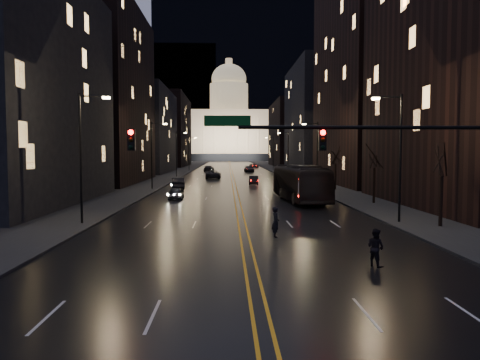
{
  "coord_description": "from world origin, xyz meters",
  "views": [
    {
      "loc": [
        -1.01,
        -22.12,
        5.05
      ],
      "look_at": [
        -0.11,
        10.85,
        3.05
      ],
      "focal_mm": 35.0,
      "sensor_mm": 36.0,
      "label": 1
    }
  ],
  "objects": [
    {
      "name": "building_right_mid",
      "position": [
        21.0,
        92.0,
        13.0
      ],
      "size": [
        12.0,
        34.0,
        26.0
      ],
      "primitive_type": "cube",
      "color": "black",
      "rests_on": "ground"
    },
    {
      "name": "building_right_dist",
      "position": [
        21.0,
        140.0,
        11.0
      ],
      "size": [
        12.0,
        40.0,
        22.0
      ],
      "primitive_type": "cube",
      "color": "black",
      "rests_on": "ground"
    },
    {
      "name": "tree_right_near",
      "position": [
        13.0,
        8.0,
        4.53
      ],
      "size": [
        2.4,
        2.4,
        6.65
      ],
      "color": "black",
      "rests_on": "ground"
    },
    {
      "name": "receding_car_d",
      "position": [
        7.23,
        122.29,
        0.71
      ],
      "size": [
        2.83,
        5.29,
        1.41
      ],
      "primitive_type": "imported",
      "rotation": [
        0.0,
        0.0,
        0.1
      ],
      "color": "black",
      "rests_on": "ground"
    },
    {
      "name": "oncoming_car_d",
      "position": [
        -5.63,
        94.83,
        0.79
      ],
      "size": [
        2.68,
        5.63,
        1.58
      ],
      "primitive_type": "imported",
      "rotation": [
        0.0,
        0.0,
        3.05
      ],
      "color": "black",
      "rests_on": "ground"
    },
    {
      "name": "capitol",
      "position": [
        0.0,
        250.0,
        17.15
      ],
      "size": [
        90.0,
        50.0,
        58.5
      ],
      "color": "black",
      "rests_on": "ground"
    },
    {
      "name": "streetlamp_left_mid",
      "position": [
        -10.81,
        40.0,
        5.08
      ],
      "size": [
        2.13,
        0.25,
        9.0
      ],
      "color": "black",
      "rests_on": "ground"
    },
    {
      "name": "tree_right_mid",
      "position": [
        13.0,
        22.0,
        4.53
      ],
      "size": [
        2.4,
        2.4,
        6.65
      ],
      "color": "black",
      "rests_on": "ground"
    },
    {
      "name": "sidewalk_left",
      "position": [
        -14.0,
        130.0,
        0.08
      ],
      "size": [
        8.0,
        320.0,
        0.16
      ],
      "primitive_type": "cube",
      "color": "black",
      "rests_on": "ground"
    },
    {
      "name": "streetlamp_right_mid",
      "position": [
        10.81,
        40.0,
        5.08
      ],
      "size": [
        2.13,
        0.25,
        9.0
      ],
      "color": "black",
      "rests_on": "ground"
    },
    {
      "name": "streetlamp_right_dist",
      "position": [
        10.81,
        100.0,
        5.08
      ],
      "size": [
        2.13,
        0.25,
        9.0
      ],
      "color": "black",
      "rests_on": "ground"
    },
    {
      "name": "streetlamp_left_dist",
      "position": [
        -10.81,
        100.0,
        5.08
      ],
      "size": [
        2.13,
        0.25,
        9.0
      ],
      "color": "black",
      "rests_on": "ground"
    },
    {
      "name": "pedestrian_b",
      "position": [
        5.49,
        -2.0,
        0.84
      ],
      "size": [
        0.84,
        0.93,
        1.69
      ],
      "primitive_type": "imported",
      "rotation": [
        0.0,
        0.0,
        2.18
      ],
      "color": "black",
      "rests_on": "ground"
    },
    {
      "name": "road",
      "position": [
        0.0,
        130.0,
        0.01
      ],
      "size": [
        20.0,
        320.0,
        0.02
      ],
      "primitive_type": "cube",
      "color": "black",
      "rests_on": "ground"
    },
    {
      "name": "streetlamp_left_near",
      "position": [
        -10.81,
        10.0,
        5.08
      ],
      "size": [
        2.13,
        0.25,
        9.0
      ],
      "color": "black",
      "rests_on": "ground"
    },
    {
      "name": "streetlamp_left_far",
      "position": [
        -10.81,
        70.0,
        5.08
      ],
      "size": [
        2.13,
        0.25,
        9.0
      ],
      "color": "black",
      "rests_on": "ground"
    },
    {
      "name": "traffic_signal",
      "position": [
        5.91,
        -0.0,
        5.1
      ],
      "size": [
        17.29,
        0.45,
        7.0
      ],
      "color": "black",
      "rests_on": "ground"
    },
    {
      "name": "streetlamp_right_far",
      "position": [
        10.81,
        70.0,
        5.08
      ],
      "size": [
        2.13,
        0.25,
        9.0
      ],
      "color": "black",
      "rests_on": "ground"
    },
    {
      "name": "building_right_near",
      "position": [
        21.0,
        20.0,
        12.0
      ],
      "size": [
        12.0,
        26.0,
        24.0
      ],
      "primitive_type": "cube",
      "color": "black",
      "rests_on": "ground"
    },
    {
      "name": "building_left_far",
      "position": [
        -21.0,
        92.0,
        10.0
      ],
      "size": [
        12.0,
        34.0,
        20.0
      ],
      "primitive_type": "cube",
      "color": "black",
      "rests_on": "ground"
    },
    {
      "name": "bus",
      "position": [
        6.4,
        25.09,
        1.85
      ],
      "size": [
        4.17,
        13.52,
        3.71
      ],
      "primitive_type": "imported",
      "rotation": [
        0.0,
        0.0,
        0.08
      ],
      "color": "black",
      "rests_on": "ground"
    },
    {
      "name": "receding_car_a",
      "position": [
        3.05,
        49.53,
        0.67
      ],
      "size": [
        1.67,
        4.13,
        1.33
      ],
      "primitive_type": "imported",
      "rotation": [
        0.0,
        0.0,
        -0.06
      ],
      "color": "black",
      "rests_on": "ground"
    },
    {
      "name": "ground",
      "position": [
        0.0,
        0.0,
        0.0
      ],
      "size": [
        900.0,
        900.0,
        0.0
      ],
      "primitive_type": "plane",
      "color": "black",
      "rests_on": "ground"
    },
    {
      "name": "building_left_near",
      "position": [
        -21.0,
        22.0,
        11.0
      ],
      "size": [
        12.0,
        28.0,
        22.0
      ],
      "primitive_type": "cube",
      "color": "black",
      "rests_on": "ground"
    },
    {
      "name": "building_left_mid",
      "position": [
        -21.0,
        54.0,
        14.0
      ],
      "size": [
        12.0,
        30.0,
        28.0
      ],
      "primitive_type": "cube",
      "color": "black",
      "rests_on": "ground"
    },
    {
      "name": "sidewalk_right",
      "position": [
        14.0,
        130.0,
        0.08
      ],
      "size": [
        8.0,
        320.0,
        0.16
      ],
      "primitive_type": "cube",
      "color": "black",
      "rests_on": "ground"
    },
    {
      "name": "oncoming_car_c",
      "position": [
        -3.63,
        65.34,
        0.78
      ],
      "size": [
        2.8,
        5.72,
        1.56
      ],
      "primitive_type": "imported",
      "rotation": [
        0.0,
        0.0,
        3.1
      ],
      "color": "black",
      "rests_on": "ground"
    },
    {
      "name": "center_line",
      "position": [
        0.0,
        130.0,
        0.03
      ],
      "size": [
        0.62,
        320.0,
        0.01
      ],
      "primitive_type": "cube",
      "color": "orange",
      "rests_on": "road"
    },
    {
      "name": "receding_car_c",
      "position": [
        4.36,
        93.15,
        0.77
      ],
      "size": [
        2.48,
        5.4,
        1.53
      ],
      "primitive_type": "imported",
      "rotation": [
        0.0,
        0.0,
        0.06
      ],
      "color": "black",
      "rests_on": "ground"
    },
    {
      "name": "oncoming_car_b",
      "position": [
        -7.72,
        41.22,
        0.78
      ],
      "size": [
        2.27,
        4.9,
        1.56
      ],
      "primitive_type": "imported",
      "rotation": [
        0.0,
        0.0,
        3.28
      ],
      "color": "black",
      "rests_on": "ground"
    },
    {
      "name": "tree_right_far",
      "position": [
        13.0,
        38.0,
        4.53
      ],
      "size": [
        2.4,
        2.4,
        6.65
      ],
      "color": "black",
      "rests_on": "ground"
    },
    {
      "name": "building_left_dist",
      "position": [
        -21.0,
        140.0,
        12.0
      ],
      "size": [
        12.0,
        40.0,
        24.0
      ],
      "primitive_type": "cube",
      "color": "black",
      "rests_on": "ground"
    },
    {
      "name": "pedestrian_a",
      "position": [
        1.82,
        5.0,
        0.91
      ],
      "size": [
        0.5,
        0.71,
        1.83
      ],
      "primitive_type": "imported",
      "rotation": [
        0.0,
        0.0,
        1.67
      ],
      "color": "black",
      "rests_on": "ground"
    },
    {
      "name": "streetlamp_right_near",
      "position": [
        10.81,
        10.0,
        5.08
      ],
      "size": [
        2.13,
        0.25,
        9.0
      ],
      "color": "black",
      "rests_on": "ground"
    },
    {
      "name": "receding_car_b",
      "position": [
        8.22,
        62.23,
        0.64
      ],
      "size": [
        1.92,
        3.89,
        1.28
      ],
      "primitive_type": "imported",
      "rotation": [
        0.0,
        0.0,
        -0.11
      ],
      "color": "black",
      "rests_on": "ground"
    },
    {
      "name": "mountain_ridge",
      "position": [
        40.0,
        380.0,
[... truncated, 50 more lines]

